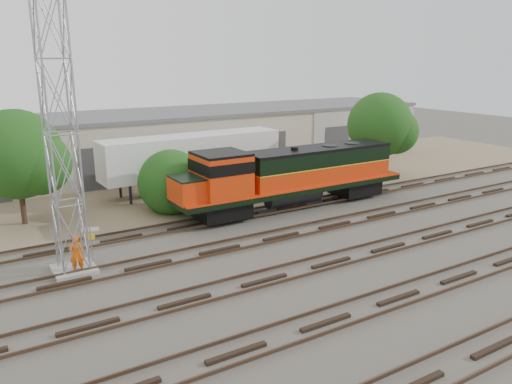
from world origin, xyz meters
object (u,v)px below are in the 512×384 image
worker (76,254)px  semi_trailer (197,155)px  locomotive (290,175)px

worker → semi_trailer: semi_trailer is taller
locomotive → semi_trailer: bearing=112.2°
semi_trailer → worker: bearing=-137.5°
worker → semi_trailer: size_ratio=0.13×
locomotive → semi_trailer: 8.67m
locomotive → worker: bearing=-167.1°
worker → locomotive: bearing=-156.3°
locomotive → worker: 15.40m
locomotive → worker: locomotive is taller
locomotive → semi_trailer: size_ratio=1.21×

